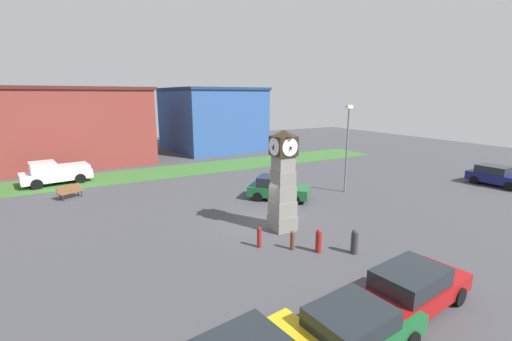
% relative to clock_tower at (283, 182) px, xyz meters
% --- Properties ---
extents(ground_plane, '(85.40, 85.40, 0.00)m').
position_rel_clock_tower_xyz_m(ground_plane, '(-0.22, 0.95, -2.55)').
color(ground_plane, '#424247').
extents(clock_tower, '(1.37, 1.38, 5.24)m').
position_rel_clock_tower_xyz_m(clock_tower, '(0.00, 0.00, 0.00)').
color(clock_tower, slate).
rests_on(clock_tower, ground_plane).
extents(bollard_near_tower, '(0.21, 0.21, 1.00)m').
position_rel_clock_tower_xyz_m(bollard_near_tower, '(-2.14, -1.30, -2.05)').
color(bollard_near_tower, maroon).
rests_on(bollard_near_tower, ground_plane).
extents(bollard_mid_row, '(0.21, 0.21, 0.90)m').
position_rel_clock_tower_xyz_m(bollard_mid_row, '(-0.93, -2.25, -2.10)').
color(bollard_mid_row, brown).
rests_on(bollard_mid_row, ground_plane).
extents(bollard_far_row, '(0.28, 0.28, 1.09)m').
position_rel_clock_tower_xyz_m(bollard_far_row, '(-0.07, -3.05, -2.00)').
color(bollard_far_row, maroon).
rests_on(bollard_far_row, ground_plane).
extents(bollard_end_row, '(0.32, 0.32, 1.12)m').
position_rel_clock_tower_xyz_m(bollard_end_row, '(1.23, -3.93, -1.98)').
color(bollard_end_row, '#333338').
rests_on(bollard_end_row, ground_plane).
extents(car_near_tower, '(4.03, 2.23, 1.41)m').
position_rel_clock_tower_xyz_m(car_near_tower, '(-3.18, -8.33, -1.83)').
color(car_near_tower, '#19602D').
rests_on(car_near_tower, ground_plane).
extents(car_by_building, '(4.52, 2.24, 1.49)m').
position_rel_clock_tower_xyz_m(car_by_building, '(-0.06, -7.81, -1.80)').
color(car_by_building, '#A51111').
rests_on(car_by_building, ground_plane).
extents(car_silver_hatch, '(2.09, 3.99, 1.53)m').
position_rel_clock_tower_xyz_m(car_silver_hatch, '(19.47, -0.69, -1.77)').
color(car_silver_hatch, navy).
rests_on(car_silver_hatch, ground_plane).
extents(car_end_of_row, '(4.08, 4.12, 1.56)m').
position_rel_clock_tower_xyz_m(car_end_of_row, '(2.67, 4.56, -1.76)').
color(car_end_of_row, '#19602D').
rests_on(car_end_of_row, ground_plane).
extents(pickup_truck, '(5.20, 2.85, 1.85)m').
position_rel_clock_tower_xyz_m(pickup_truck, '(-10.40, 16.62, -1.62)').
color(pickup_truck, silver).
rests_on(pickup_truck, ground_plane).
extents(bench, '(1.65, 1.26, 0.90)m').
position_rel_clock_tower_xyz_m(bench, '(-9.58, 11.74, -2.03)').
color(bench, brown).
rests_on(bench, ground_plane).
extents(street_lamp_near_road, '(0.50, 0.24, 6.24)m').
position_rel_clock_tower_xyz_m(street_lamp_near_road, '(7.92, 3.69, 1.06)').
color(street_lamp_near_road, slate).
rests_on(street_lamp_near_road, ground_plane).
extents(warehouse_blue_far, '(19.74, 10.37, 7.68)m').
position_rel_clock_tower_xyz_m(warehouse_blue_far, '(-11.00, 25.11, 1.30)').
color(warehouse_blue_far, maroon).
rests_on(warehouse_blue_far, ground_plane).
extents(storefront_low_left, '(11.50, 12.53, 7.79)m').
position_rel_clock_tower_xyz_m(storefront_low_left, '(7.30, 27.50, 1.35)').
color(storefront_low_left, '#2D5193').
rests_on(storefront_low_left, ground_plane).
extents(grass_verge_far, '(51.24, 5.21, 0.04)m').
position_rel_clock_tower_xyz_m(grass_verge_far, '(-4.02, 16.61, -2.53)').
color(grass_verge_far, '#386B2D').
rests_on(grass_verge_far, ground_plane).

